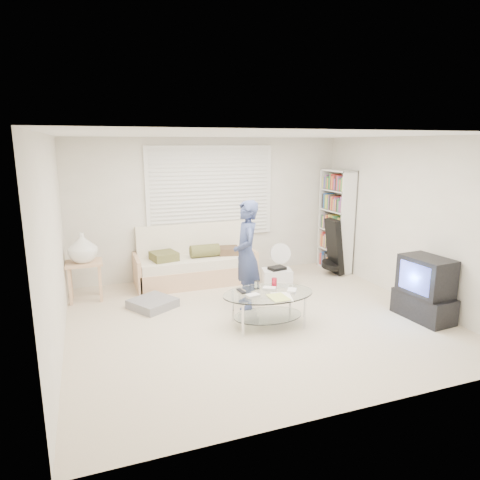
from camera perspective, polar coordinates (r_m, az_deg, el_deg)
name	(u,v)px	position (r m, az deg, el deg)	size (l,w,h in m)	color
ground	(256,319)	(6.07, 2.20, -10.47)	(5.00, 5.00, 0.00)	#C6B39A
room_shell	(245,199)	(6.08, 0.63, 5.53)	(5.02, 4.52, 2.51)	beige
window_blinds	(211,192)	(7.71, -3.90, 6.44)	(2.32, 0.08, 1.62)	silver
futon_sofa	(195,264)	(7.53, -6.04, -3.22)	(2.06, 0.83, 1.01)	tan
grey_floor_pillow	(153,303)	(6.57, -11.56, -8.28)	(0.57, 0.57, 0.13)	slate
side_table	(83,250)	(6.96, -20.23, -1.31)	(0.54, 0.44, 1.08)	tan
bookshelf	(336,221)	(8.32, 12.67, 2.51)	(0.30, 0.81, 1.92)	white
guitar_case	(334,251)	(8.08, 12.40, -1.41)	(0.37, 0.38, 1.04)	black
floor_fan	(279,257)	(7.84, 5.26, -2.28)	(0.39, 0.26, 0.63)	white
storage_bin	(277,277)	(7.37, 4.94, -4.98)	(0.56, 0.45, 0.34)	white
tv_unit	(425,289)	(6.47, 23.42, -6.03)	(0.50, 0.84, 0.88)	black
coffee_table	(268,299)	(5.76, 3.81, -7.86)	(1.28, 0.86, 0.58)	silver
standing_person	(246,255)	(6.25, 0.86, -2.01)	(0.58, 0.38, 1.60)	#324664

